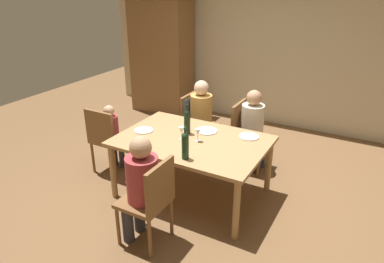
{
  "coord_description": "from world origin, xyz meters",
  "views": [
    {
      "loc": [
        1.82,
        -3.29,
        2.48
      ],
      "look_at": [
        0.0,
        0.0,
        0.83
      ],
      "focal_mm": 33.46,
      "sensor_mm": 36.0,
      "label": 1
    }
  ],
  "objects_px": {
    "wine_bottle_dark_red": "(187,121)",
    "dinner_plate_guest_left": "(207,131)",
    "chair_left_end": "(107,136)",
    "wine_bottle_tall_green": "(185,145)",
    "person_child_small": "(112,131)",
    "chair_far_left": "(194,116)",
    "dinner_plate_host": "(249,137)",
    "dinner_plate_guest_right": "(144,130)",
    "wine_glass_near_left": "(182,131)",
    "wine_glass_centre": "(198,133)",
    "person_woman_host": "(141,183)",
    "person_man_bearded": "(254,125)",
    "chair_far_right": "(246,131)",
    "armoire_cabinet": "(161,55)",
    "dining_table": "(192,145)",
    "person_man_guest": "(203,114)",
    "chair_near": "(151,197)"
  },
  "relations": [
    {
      "from": "chair_left_end",
      "to": "wine_bottle_dark_red",
      "type": "relative_size",
      "value": 2.54
    },
    {
      "from": "chair_left_end",
      "to": "person_man_bearded",
      "type": "bearing_deg",
      "value": 32.56
    },
    {
      "from": "person_child_small",
      "to": "wine_glass_centre",
      "type": "height_order",
      "value": "person_child_small"
    },
    {
      "from": "wine_bottle_dark_red",
      "to": "wine_glass_near_left",
      "type": "relative_size",
      "value": 2.43
    },
    {
      "from": "dinner_plate_host",
      "to": "dinner_plate_guest_left",
      "type": "relative_size",
      "value": 0.89
    },
    {
      "from": "person_child_small",
      "to": "chair_far_right",
      "type": "bearing_deg",
      "value": 31.52
    },
    {
      "from": "chair_far_left",
      "to": "person_man_guest",
      "type": "relative_size",
      "value": 0.8
    },
    {
      "from": "chair_near",
      "to": "chair_left_end",
      "type": "xyz_separation_m",
      "value": [
        -1.32,
        0.88,
        0.0
      ]
    },
    {
      "from": "armoire_cabinet",
      "to": "wine_bottle_dark_red",
      "type": "height_order",
      "value": "armoire_cabinet"
    },
    {
      "from": "dining_table",
      "to": "wine_bottle_dark_red",
      "type": "bearing_deg",
      "value": 137.05
    },
    {
      "from": "chair_far_left",
      "to": "person_child_small",
      "type": "relative_size",
      "value": 0.98
    },
    {
      "from": "wine_glass_near_left",
      "to": "dinner_plate_host",
      "type": "relative_size",
      "value": 0.63
    },
    {
      "from": "dinner_plate_guest_left",
      "to": "person_child_small",
      "type": "bearing_deg",
      "value": -168.21
    },
    {
      "from": "chair_far_left",
      "to": "wine_bottle_dark_red",
      "type": "relative_size",
      "value": 2.54
    },
    {
      "from": "armoire_cabinet",
      "to": "wine_glass_near_left",
      "type": "relative_size",
      "value": 14.63
    },
    {
      "from": "person_man_bearded",
      "to": "dinner_plate_guest_left",
      "type": "bearing_deg",
      "value": -28.75
    },
    {
      "from": "chair_far_left",
      "to": "person_child_small",
      "type": "height_order",
      "value": "person_child_small"
    },
    {
      "from": "chair_left_end",
      "to": "dinner_plate_guest_left",
      "type": "bearing_deg",
      "value": 16.47
    },
    {
      "from": "chair_near",
      "to": "person_man_guest",
      "type": "height_order",
      "value": "person_man_guest"
    },
    {
      "from": "person_woman_host",
      "to": "person_child_small",
      "type": "bearing_deg",
      "value": 50.75
    },
    {
      "from": "dinner_plate_host",
      "to": "wine_glass_centre",
      "type": "bearing_deg",
      "value": -141.0
    },
    {
      "from": "dinner_plate_host",
      "to": "wine_bottle_dark_red",
      "type": "bearing_deg",
      "value": -159.82
    },
    {
      "from": "armoire_cabinet",
      "to": "chair_near",
      "type": "xyz_separation_m",
      "value": [
        2.04,
        -3.3,
        -0.56
      ]
    },
    {
      "from": "dining_table",
      "to": "person_man_guest",
      "type": "height_order",
      "value": "person_man_guest"
    },
    {
      "from": "person_child_small",
      "to": "wine_bottle_dark_red",
      "type": "height_order",
      "value": "wine_bottle_dark_red"
    },
    {
      "from": "wine_bottle_tall_green",
      "to": "dinner_plate_guest_left",
      "type": "bearing_deg",
      "value": 99.68
    },
    {
      "from": "wine_glass_centre",
      "to": "chair_left_end",
      "type": "bearing_deg",
      "value": -176.45
    },
    {
      "from": "chair_far_left",
      "to": "dinner_plate_guest_left",
      "type": "xyz_separation_m",
      "value": [
        0.55,
        -0.67,
        0.14
      ]
    },
    {
      "from": "chair_near",
      "to": "person_man_guest",
      "type": "bearing_deg",
      "value": 13.03
    },
    {
      "from": "chair_left_end",
      "to": "wine_bottle_tall_green",
      "type": "xyz_separation_m",
      "value": [
        1.4,
        -0.36,
        0.36
      ]
    },
    {
      "from": "wine_bottle_tall_green",
      "to": "wine_glass_near_left",
      "type": "distance_m",
      "value": 0.49
    },
    {
      "from": "chair_far_right",
      "to": "dining_table",
      "type": "bearing_deg",
      "value": -17.17
    },
    {
      "from": "chair_far_left",
      "to": "dinner_plate_guest_right",
      "type": "bearing_deg",
      "value": -7.04
    },
    {
      "from": "dining_table",
      "to": "chair_far_left",
      "type": "xyz_separation_m",
      "value": [
        -0.51,
        0.97,
        -0.06
      ]
    },
    {
      "from": "wine_glass_near_left",
      "to": "person_man_bearded",
      "type": "bearing_deg",
      "value": 62.65
    },
    {
      "from": "armoire_cabinet",
      "to": "chair_left_end",
      "type": "relative_size",
      "value": 2.37
    },
    {
      "from": "wine_bottle_tall_green",
      "to": "wine_glass_near_left",
      "type": "height_order",
      "value": "wine_bottle_tall_green"
    },
    {
      "from": "person_man_bearded",
      "to": "dinner_plate_guest_right",
      "type": "xyz_separation_m",
      "value": [
        -1.05,
        -1.04,
        0.09
      ]
    },
    {
      "from": "person_woman_host",
      "to": "chair_far_right",
      "type": "bearing_deg",
      "value": -9.53
    },
    {
      "from": "chair_left_end",
      "to": "person_woman_host",
      "type": "relative_size",
      "value": 0.8
    },
    {
      "from": "person_woman_host",
      "to": "person_man_bearded",
      "type": "distance_m",
      "value": 1.98
    },
    {
      "from": "wine_bottle_dark_red",
      "to": "dinner_plate_guest_left",
      "type": "height_order",
      "value": "wine_bottle_dark_red"
    },
    {
      "from": "wine_glass_near_left",
      "to": "dinner_plate_guest_right",
      "type": "height_order",
      "value": "wine_glass_near_left"
    },
    {
      "from": "person_woman_host",
      "to": "wine_bottle_dark_red",
      "type": "distance_m",
      "value": 1.12
    },
    {
      "from": "dining_table",
      "to": "wine_glass_centre",
      "type": "bearing_deg",
      "value": -3.91
    },
    {
      "from": "person_child_small",
      "to": "person_man_guest",
      "type": "bearing_deg",
      "value": 47.02
    },
    {
      "from": "person_child_small",
      "to": "wine_glass_near_left",
      "type": "distance_m",
      "value": 1.16
    },
    {
      "from": "chair_far_right",
      "to": "dinner_plate_guest_left",
      "type": "relative_size",
      "value": 3.49
    },
    {
      "from": "chair_far_left",
      "to": "dinner_plate_guest_right",
      "type": "xyz_separation_m",
      "value": [
        -0.13,
        -1.04,
        0.14
      ]
    },
    {
      "from": "chair_left_end",
      "to": "chair_far_left",
      "type": "bearing_deg",
      "value": 55.35
    }
  ]
}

